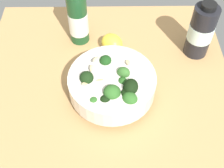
% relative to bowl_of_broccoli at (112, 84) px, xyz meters
% --- Properties ---
extents(ground_plane, '(0.65, 0.65, 0.05)m').
position_rel_bowl_of_broccoli_xyz_m(ground_plane, '(-0.02, 0.03, -0.07)').
color(ground_plane, tan).
extents(bowl_of_broccoli, '(0.21, 0.21, 0.10)m').
position_rel_bowl_of_broccoli_xyz_m(bowl_of_broccoli, '(0.00, 0.00, 0.00)').
color(bowl_of_broccoli, silver).
rests_on(bowl_of_broccoli, ground_plane).
extents(lemon_wedge, '(0.08, 0.08, 0.05)m').
position_rel_bowl_of_broccoli_xyz_m(lemon_wedge, '(0.00, 0.16, -0.02)').
color(lemon_wedge, yellow).
rests_on(lemon_wedge, ground_plane).
extents(bottle_tall, '(0.07, 0.07, 0.16)m').
position_rel_bowl_of_broccoli_xyz_m(bottle_tall, '(0.23, 0.15, 0.03)').
color(bottle_tall, black).
rests_on(bottle_tall, ground_plane).
extents(bottle_short, '(0.05, 0.05, 0.18)m').
position_rel_bowl_of_broccoli_xyz_m(bottle_short, '(-0.09, 0.20, 0.03)').
color(bottle_short, '#194723').
rests_on(bottle_short, ground_plane).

